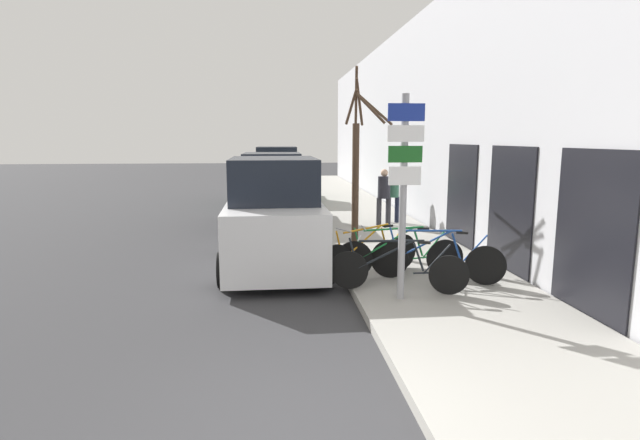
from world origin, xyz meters
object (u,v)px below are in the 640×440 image
at_px(parked_car_1, 273,193).
at_px(parked_car_2, 277,178).
at_px(bicycle_3, 371,254).
at_px(parked_car_0, 274,219).
at_px(pedestrian_near, 393,192).
at_px(street_tree, 357,167).
at_px(pedestrian_far, 384,193).
at_px(bicycle_1, 436,259).
at_px(bicycle_0, 398,269).
at_px(signpost, 403,188).
at_px(bicycle_2, 400,256).

distance_m(parked_car_1, parked_car_2, 5.64).
xyz_separation_m(bicycle_3, parked_car_0, (-1.79, 1.32, 0.50)).
relative_size(parked_car_2, pedestrian_near, 2.86).
bearing_deg(street_tree, parked_car_0, -154.74).
bearing_deg(parked_car_0, street_tree, 24.89).
distance_m(parked_car_0, parked_car_1, 5.10).
relative_size(bicycle_3, pedestrian_far, 1.23).
bearing_deg(bicycle_1, bicycle_0, 144.18).
relative_size(bicycle_1, bicycle_3, 1.09).
xyz_separation_m(signpost, bicycle_1, (0.89, 0.91, -1.39)).
bearing_deg(bicycle_0, parked_car_2, 24.44).
bearing_deg(bicycle_3, bicycle_0, 164.16).
height_order(bicycle_0, street_tree, street_tree).
height_order(bicycle_0, parked_car_1, parked_car_1).
height_order(bicycle_0, pedestrian_far, pedestrian_far).
relative_size(parked_car_0, street_tree, 1.06).
distance_m(bicycle_2, street_tree, 2.85).
height_order(bicycle_1, bicycle_2, bicycle_1).
distance_m(bicycle_1, pedestrian_near, 6.39).
xyz_separation_m(bicycle_1, bicycle_2, (-0.59, 0.33, -0.00)).
height_order(bicycle_1, pedestrian_near, pedestrian_near).
bearing_deg(pedestrian_far, bicycle_2, 78.27).
distance_m(bicycle_3, street_tree, 2.68).
bearing_deg(signpost, bicycle_2, 76.24).
xyz_separation_m(signpost, parked_car_0, (-1.99, 2.73, -0.89)).
bearing_deg(parked_car_1, bicycle_1, -66.33).
distance_m(pedestrian_near, street_tree, 4.13).
height_order(bicycle_3, street_tree, street_tree).
relative_size(parked_car_2, pedestrian_far, 2.78).
xyz_separation_m(parked_car_1, pedestrian_far, (3.26, -1.03, 0.09)).
bearing_deg(street_tree, bicycle_3, -92.67).
distance_m(bicycle_0, bicycle_2, 0.90).
xyz_separation_m(parked_car_0, parked_car_2, (0.22, 10.73, 0.01)).
bearing_deg(street_tree, bicycle_1, -70.02).
distance_m(bicycle_2, pedestrian_near, 6.17).
bearing_deg(parked_car_2, parked_car_0, -90.05).
bearing_deg(bicycle_2, pedestrian_near, -11.75).
relative_size(bicycle_0, bicycle_3, 1.09).
distance_m(bicycle_3, parked_car_2, 12.16).
bearing_deg(bicycle_0, bicycle_2, 0.13).
bearing_deg(parked_car_2, street_tree, -79.23).
xyz_separation_m(bicycle_2, street_tree, (-0.40, 2.39, 1.51)).
relative_size(parked_car_0, parked_car_1, 1.05).
distance_m(bicycle_3, parked_car_1, 6.67).
relative_size(bicycle_3, parked_car_1, 0.49).
distance_m(signpost, parked_car_2, 13.60).
relative_size(pedestrian_near, pedestrian_far, 0.97).
bearing_deg(pedestrian_near, bicycle_3, 76.64).
distance_m(bicycle_0, bicycle_3, 1.07).
height_order(pedestrian_near, pedestrian_far, pedestrian_far).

